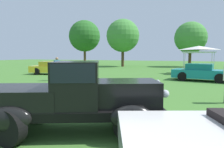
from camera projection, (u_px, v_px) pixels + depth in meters
name	position (u px, v px, depth m)	size (l,w,h in m)	color
ground_plane	(80.00, 125.00, 5.38)	(120.00, 120.00, 0.00)	#42752D
feature_pickup_truck	(74.00, 97.00, 4.84)	(4.40, 3.09, 1.70)	black
show_car_yellow	(52.00, 68.00, 19.46)	(4.26, 2.74, 1.22)	yellow
show_car_teal	(201.00, 72.00, 14.51)	(4.13, 2.24, 1.22)	teal
spectator_between_cars	(57.00, 68.00, 14.56)	(0.40, 0.47, 1.69)	#383838
canopy_tent_left_field	(199.00, 49.00, 19.50)	(2.83, 2.83, 2.71)	#B7B7BC
treeline_far_left	(85.00, 36.00, 37.71)	(5.76, 5.76, 8.20)	brown
treeline_mid_left	(123.00, 36.00, 31.83)	(5.13, 5.13, 7.41)	#47331E
treeline_center	(191.00, 38.00, 31.16)	(4.85, 4.85, 6.90)	#47331E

